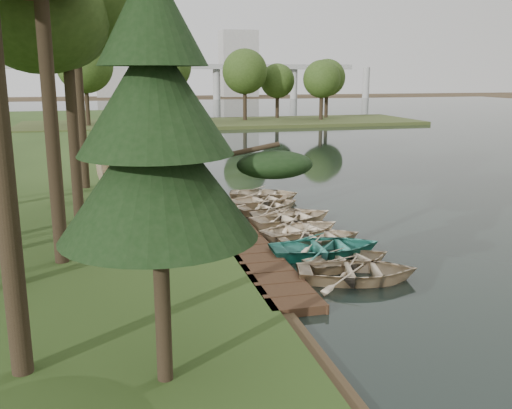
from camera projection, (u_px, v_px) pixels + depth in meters
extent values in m
plane|color=#3D2F1D|center=(275.00, 235.00, 23.15)|extent=(300.00, 300.00, 0.00)
cube|color=#392416|center=(236.00, 234.00, 22.73)|extent=(1.60, 16.00, 0.30)
cube|color=#3B461F|center=(225.00, 123.00, 72.23)|extent=(50.00, 14.00, 0.45)
cylinder|color=black|center=(27.00, 105.00, 65.98)|extent=(0.50, 0.50, 4.80)
sphere|color=#2F4617|center=(24.00, 73.00, 65.17)|extent=(5.60, 5.60, 5.60)
cylinder|color=black|center=(87.00, 104.00, 67.60)|extent=(0.50, 0.50, 4.80)
sphere|color=#2F4617|center=(85.00, 73.00, 66.79)|extent=(5.60, 5.60, 5.60)
cylinder|color=black|center=(144.00, 103.00, 69.21)|extent=(0.50, 0.50, 4.80)
sphere|color=#2F4617|center=(143.00, 73.00, 68.41)|extent=(5.60, 5.60, 5.60)
cylinder|color=black|center=(199.00, 103.00, 70.83)|extent=(0.50, 0.50, 4.80)
sphere|color=#2F4617|center=(198.00, 73.00, 70.02)|extent=(5.60, 5.60, 5.60)
cylinder|color=black|center=(251.00, 102.00, 72.45)|extent=(0.50, 0.50, 4.80)
sphere|color=#2F4617|center=(250.00, 73.00, 71.64)|extent=(5.60, 5.60, 5.60)
cylinder|color=black|center=(300.00, 101.00, 74.06)|extent=(0.50, 0.50, 4.80)
sphere|color=#2F4617|center=(301.00, 73.00, 73.25)|extent=(5.60, 5.60, 5.60)
cylinder|color=black|center=(348.00, 101.00, 75.68)|extent=(0.50, 0.50, 4.80)
sphere|color=#2F4617|center=(349.00, 73.00, 74.87)|extent=(5.60, 5.60, 5.60)
cube|color=#A5A5A0|center=(175.00, 66.00, 137.03)|extent=(90.00, 4.00, 1.20)
cylinder|color=#A5A5A0|center=(45.00, 84.00, 130.66)|extent=(1.80, 1.80, 8.00)
cylinder|color=#A5A5A0|center=(134.00, 84.00, 135.51)|extent=(1.80, 1.80, 8.00)
cylinder|color=#A5A5A0|center=(217.00, 83.00, 140.35)|extent=(1.80, 1.80, 8.00)
cylinder|color=#A5A5A0|center=(294.00, 83.00, 145.20)|extent=(1.80, 1.80, 8.00)
cylinder|color=#A5A5A0|center=(366.00, 83.00, 150.05)|extent=(1.80, 1.80, 8.00)
cube|color=#A5A5A0|center=(238.00, 64.00, 160.53)|extent=(10.00, 8.00, 18.00)
cube|color=#A5A5A0|center=(111.00, 75.00, 157.44)|extent=(8.00, 8.00, 12.00)
imported|color=beige|center=(358.00, 269.00, 17.78)|extent=(4.32, 3.52, 0.79)
imported|color=beige|center=(350.00, 257.00, 19.08)|extent=(3.54, 2.81, 0.66)
imported|color=teal|center=(326.00, 245.00, 20.15)|extent=(4.09, 2.98, 0.83)
imported|color=beige|center=(319.00, 235.00, 21.62)|extent=(3.42, 2.50, 0.69)
imported|color=beige|center=(302.00, 228.00, 22.63)|extent=(4.12, 3.46, 0.73)
imported|color=beige|center=(293.00, 216.00, 24.43)|extent=(4.37, 3.58, 0.79)
imported|color=beige|center=(285.00, 212.00, 25.34)|extent=(3.13, 2.26, 0.64)
imported|color=beige|center=(268.00, 204.00, 26.77)|extent=(3.97, 3.38, 0.70)
imported|color=beige|center=(265.00, 198.00, 27.91)|extent=(4.11, 3.36, 0.75)
imported|color=beige|center=(264.00, 192.00, 29.33)|extent=(4.09, 3.44, 0.72)
imported|color=beige|center=(111.00, 189.00, 28.78)|extent=(4.49, 4.25, 0.76)
cylinder|color=black|center=(50.00, 106.00, 17.74)|extent=(0.44, 0.44, 10.22)
cylinder|color=black|center=(72.00, 117.00, 22.16)|extent=(0.42, 0.42, 8.91)
cylinder|color=black|center=(80.00, 98.00, 30.06)|extent=(0.43, 0.43, 9.67)
ellipsoid|color=#2F4617|center=(73.00, 1.00, 28.97)|extent=(4.51, 4.51, 3.83)
cylinder|color=black|center=(162.00, 298.00, 11.26)|extent=(0.32, 0.32, 3.53)
cone|color=black|center=(157.00, 170.00, 10.68)|extent=(3.80, 3.80, 2.60)
cone|color=black|center=(154.00, 93.00, 10.36)|extent=(2.90, 2.90, 2.25)
cone|color=black|center=(151.00, 11.00, 10.04)|extent=(2.00, 2.00, 1.90)
cone|color=#3F661E|center=(225.00, 237.00, 19.76)|extent=(0.60, 0.60, 1.08)
cone|color=#3F661E|center=(182.00, 201.00, 25.36)|extent=(0.60, 0.60, 1.13)
cone|color=#3F661E|center=(178.00, 192.00, 27.57)|extent=(0.60, 0.60, 1.00)
cone|color=#3F661E|center=(182.00, 179.00, 31.11)|extent=(0.60, 0.60, 0.90)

